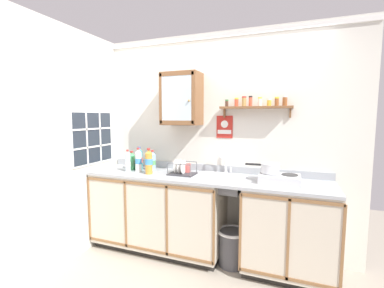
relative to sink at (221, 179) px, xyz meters
The scene contains 23 objects.
floor 1.03m from the sink, 114.46° to the right, with size 5.71×5.71×0.00m, color #9E9384.
back_wall 0.51m from the sink, 124.62° to the left, with size 3.31×0.07×2.56m.
side_wall_left 1.75m from the sink, 156.48° to the right, with size 0.05×3.48×2.56m, color silver.
lower_cabinet_run 0.88m from the sink, behind, with size 1.57×0.60×0.91m.
lower_cabinet_run_right 0.85m from the sink, ahead, with size 0.88×0.60×0.91m.
countertop 0.20m from the sink, 168.28° to the right, with size 2.67×0.62×0.03m, color #9EA3A8.
backsplash 0.32m from the sink, 128.27° to the left, with size 2.67×0.02×0.08m, color #9EA3A8.
sink is the anchor object (origin of this frame).
hot_plate_stove 0.62m from the sink, ahead, with size 0.39×0.26×0.09m.
saucepan 0.54m from the sink, ahead, with size 0.34×0.19×0.10m.
bottle_opaque_white_0 1.01m from the sink, behind, with size 0.08×0.08×0.29m.
bottle_juice_amber_1 0.84m from the sink, 169.75° to the right, with size 0.09×0.09×0.30m.
bottle_detergent_teal_2 1.05m from the sink, behind, with size 0.08×0.08×0.28m.
bottle_water_blue_3 0.87m from the sink, behind, with size 0.08×0.08×0.25m.
bottle_soda_green_4 1.15m from the sink, behind, with size 0.09×0.09×0.23m.
bottle_water_clear_5 1.13m from the sink, behind, with size 0.06×0.06×0.26m.
dish_rack 0.46m from the sink, behind, with size 0.30×0.22×0.17m.
mug 0.43m from the sink, behind, with size 0.09×0.13×0.11m.
wall_cabinet 1.02m from the sink, 168.57° to the left, with size 0.44×0.33×0.60m.
spice_shelf 0.89m from the sink, 28.68° to the left, with size 0.77×0.14×0.23m.
warning_sign 0.61m from the sink, 96.09° to the left, with size 0.19×0.01×0.26m.
window 1.61m from the sink, behind, with size 0.03×0.68×0.65m.
trash_bin 0.73m from the sink, 26.14° to the right, with size 0.32×0.32×0.39m.
Camera 1 is at (0.90, -2.31, 1.60)m, focal length 24.50 mm.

